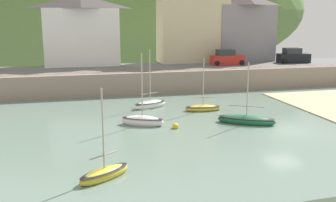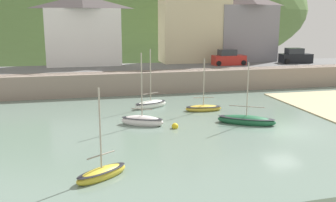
% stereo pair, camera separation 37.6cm
% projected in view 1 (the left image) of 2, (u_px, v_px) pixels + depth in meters
% --- Properties ---
extents(quay_seawall, '(48.00, 9.40, 2.40)m').
position_uv_depth(quay_seawall, '(206.00, 78.00, 45.46)').
color(quay_seawall, gray).
rests_on(quay_seawall, ground).
extents(hillside_backdrop, '(80.00, 44.00, 27.80)m').
position_uv_depth(hillside_backdrop, '(117.00, 10.00, 78.13)').
color(hillside_backdrop, '#5B7F42').
rests_on(hillside_backdrop, ground).
extents(waterfront_building_left, '(9.27, 5.31, 8.60)m').
position_uv_depth(waterfront_building_left, '(81.00, 30.00, 48.39)').
color(waterfront_building_left, white).
rests_on(waterfront_building_left, ground).
extents(waterfront_building_centre, '(9.27, 4.69, 11.96)m').
position_uv_depth(waterfront_building_centre, '(193.00, 16.00, 51.44)').
color(waterfront_building_centre, beige).
rests_on(waterfront_building_centre, ground).
extents(waterfront_building_right, '(8.19, 4.97, 9.20)m').
position_uv_depth(waterfront_building_right, '(243.00, 26.00, 53.43)').
color(waterfront_building_right, gray).
rests_on(waterfront_building_right, ground).
extents(sailboat_far_left, '(4.60, 3.50, 5.07)m').
position_uv_depth(sailboat_far_left, '(246.00, 120.00, 30.85)').
color(sailboat_far_left, '#1B5835').
rests_on(sailboat_far_left, ground).
extents(rowboat_small_beached, '(3.57, 2.56, 5.85)m').
position_uv_depth(rowboat_small_beached, '(142.00, 121.00, 30.42)').
color(rowboat_small_beached, white).
rests_on(rowboat_small_beached, ground).
extents(motorboat_with_cabin, '(3.59, 2.49, 5.63)m').
position_uv_depth(motorboat_with_cabin, '(150.00, 104.00, 36.43)').
color(motorboat_with_cabin, white).
rests_on(motorboat_with_cabin, ground).
extents(sailboat_blue_trim, '(3.13, 2.56, 4.97)m').
position_uv_depth(sailboat_blue_trim, '(104.00, 173.00, 20.33)').
color(sailboat_blue_trim, gold).
rests_on(sailboat_blue_trim, ground).
extents(fishing_boat_green, '(3.39, 1.52, 4.87)m').
position_uv_depth(fishing_boat_green, '(203.00, 108.00, 35.23)').
color(fishing_boat_green, gold).
rests_on(fishing_boat_green, ground).
extents(parked_car_near_slipway, '(4.12, 1.82, 1.95)m').
position_uv_depth(parked_car_near_slipway, '(227.00, 58.00, 49.01)').
color(parked_car_near_slipway, red).
rests_on(parked_car_near_slipway, ground).
extents(parked_car_by_wall, '(4.24, 2.08, 1.95)m').
position_uv_depth(parked_car_by_wall, '(293.00, 57.00, 51.21)').
color(parked_car_by_wall, black).
rests_on(parked_car_by_wall, ground).
extents(mooring_buoy, '(0.51, 0.51, 0.51)m').
position_uv_depth(mooring_buoy, '(175.00, 126.00, 29.56)').
color(mooring_buoy, yellow).
rests_on(mooring_buoy, ground).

